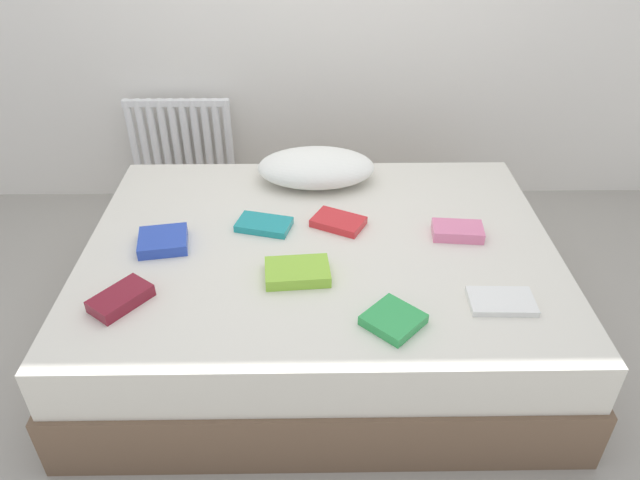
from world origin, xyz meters
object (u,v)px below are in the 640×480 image
bed (320,289)px  radiator (181,143)px  textbook_lime (297,272)px  textbook_blue (163,241)px  pillow (316,167)px  textbook_teal (264,225)px  textbook_maroon (121,299)px  textbook_white (501,301)px  textbook_red (338,222)px  textbook_green (393,320)px  textbook_pink (458,231)px

bed → radiator: radiator is taller
textbook_lime → textbook_blue: (-0.56, 0.22, 0.00)m
pillow → radiator: bearing=140.1°
textbook_teal → textbook_blue: textbook_blue is taller
radiator → textbook_maroon: bearing=-87.1°
textbook_teal → textbook_white: size_ratio=0.97×
textbook_red → textbook_green: size_ratio=1.23×
bed → radiator: size_ratio=3.27×
textbook_pink → textbook_red: textbook_pink is taller
textbook_teal → bed: bearing=-11.1°
textbook_maroon → textbook_white: textbook_maroon is taller
bed → textbook_maroon: textbook_maroon is taller
textbook_blue → textbook_pink: bearing=-6.9°
bed → textbook_teal: 0.38m
textbook_lime → textbook_blue: bearing=154.1°
textbook_teal → textbook_red: bearing=17.8°
textbook_lime → textbook_red: 0.40m
pillow → textbook_pink: size_ratio=2.69×
pillow → textbook_pink: pillow is taller
textbook_white → textbook_blue: (-1.31, 0.39, 0.01)m
radiator → textbook_pink: radiator is taller
textbook_lime → textbook_white: bearing=-17.6°
textbook_red → textbook_white: bearing=-15.6°
textbook_teal → textbook_pink: size_ratio=1.09×
textbook_green → pillow: bearing=57.9°
textbook_red → textbook_pink: bearing=17.4°
bed → textbook_pink: bearing=4.5°
textbook_teal → textbook_pink: (0.83, -0.07, 0.01)m
textbook_green → textbook_red: bearing=58.4°
textbook_lime → textbook_blue: textbook_blue is taller
bed → textbook_white: size_ratio=8.43×
textbook_maroon → textbook_white: (1.39, -0.02, -0.01)m
pillow → textbook_teal: pillow is taller
textbook_lime → bed: bearing=63.7°
textbook_lime → textbook_green: (0.34, -0.27, -0.00)m
radiator → textbook_maroon: radiator is taller
bed → textbook_green: (0.25, -0.50, 0.27)m
textbook_pink → textbook_green: size_ratio=1.20×
textbook_teal → textbook_maroon: textbook_maroon is taller
textbook_blue → textbook_red: size_ratio=0.91×
radiator → textbook_red: radiator is taller
radiator → textbook_red: bearing=-50.0°
textbook_white → textbook_green: 0.42m
textbook_maroon → textbook_white: size_ratio=0.91×
radiator → pillow: bearing=-39.9°
textbook_teal → textbook_maroon: 0.70m
textbook_teal → textbook_lime: 0.38m
textbook_blue → textbook_green: bearing=-38.0°
textbook_pink → textbook_green: textbook_pink is taller
textbook_teal → textbook_green: textbook_green is taller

